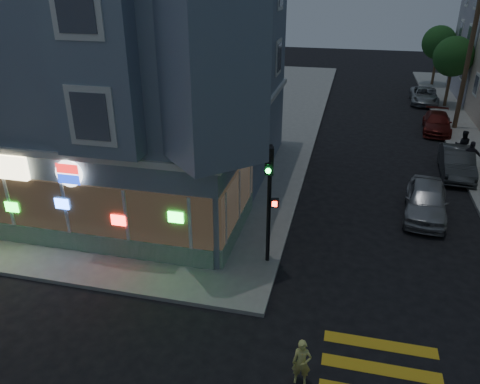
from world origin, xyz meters
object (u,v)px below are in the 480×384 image
at_px(utility_pole, 468,58).
at_px(parked_car_d, 424,96).
at_px(running_child, 302,363).
at_px(parked_car_b, 457,162).
at_px(pedestrian_b, 470,158).
at_px(traffic_signal, 269,186).
at_px(pedestrian_a, 463,145).
at_px(street_tree_far, 439,43).
at_px(parked_car_c, 437,123).
at_px(street_tree_near, 454,57).
at_px(parked_car_a, 426,200).

distance_m(utility_pole, parked_car_d, 8.25).
xyz_separation_m(running_child, parked_car_b, (6.29, 15.80, 0.04)).
bearing_deg(pedestrian_b, traffic_signal, 61.13).
bearing_deg(pedestrian_a, traffic_signal, 60.80).
bearing_deg(running_child, street_tree_far, 74.50).
height_order(parked_car_b, parked_car_c, parked_car_b).
relative_size(parked_car_b, parked_car_d, 0.97).
distance_m(street_tree_far, pedestrian_a, 20.49).
height_order(street_tree_near, running_child, street_tree_near).
distance_m(pedestrian_a, traffic_signal, 15.70).
relative_size(utility_pole, pedestrian_a, 5.38).
xyz_separation_m(pedestrian_a, parked_car_c, (-0.60, 5.43, -0.36)).
distance_m(running_child, parked_car_c, 24.25).
height_order(street_tree_near, parked_car_b, street_tree_near).
bearing_deg(traffic_signal, parked_car_d, 60.60).
bearing_deg(street_tree_far, running_child, -101.51).
xyz_separation_m(utility_pole, parked_car_d, (-1.30, 7.00, -4.17)).
relative_size(street_tree_near, parked_car_a, 1.22).
bearing_deg(traffic_signal, parked_car_a, 30.04).
height_order(street_tree_near, pedestrian_a, street_tree_near).
relative_size(pedestrian_a, parked_car_d, 0.37).
bearing_deg(street_tree_far, pedestrian_b, -92.30).
relative_size(street_tree_near, street_tree_far, 1.00).
xyz_separation_m(street_tree_far, running_child, (-7.79, -38.25, -3.26)).
xyz_separation_m(running_child, pedestrian_b, (6.89, 15.81, 0.36)).
height_order(parked_car_c, parked_car_d, parked_car_d).
height_order(running_child, parked_car_d, running_child).
height_order(parked_car_b, traffic_signal, traffic_signal).
relative_size(street_tree_near, parked_car_c, 1.23).
height_order(pedestrian_a, parked_car_d, pedestrian_a).
bearing_deg(parked_car_b, pedestrian_a, 77.77).
xyz_separation_m(running_child, pedestrian_a, (6.89, 17.99, 0.31)).
bearing_deg(street_tree_far, parked_car_b, -93.82).
height_order(utility_pole, street_tree_far, utility_pole).
bearing_deg(street_tree_far, parked_car_c, -95.78).
relative_size(parked_car_b, traffic_signal, 0.97).
bearing_deg(street_tree_near, parked_car_c, -102.39).
xyz_separation_m(pedestrian_a, parked_car_d, (-0.60, 13.26, -0.36)).
distance_m(parked_car_a, traffic_signal, 8.50).
height_order(running_child, parked_car_b, parked_car_b).
bearing_deg(traffic_signal, pedestrian_a, 43.71).
xyz_separation_m(parked_car_b, parked_car_c, (0.00, 7.62, -0.10)).
bearing_deg(street_tree_near, parked_car_d, 146.34).
distance_m(parked_car_a, parked_car_b, 5.61).
xyz_separation_m(pedestrian_b, parked_car_b, (-0.60, -0.01, -0.31)).
height_order(street_tree_far, running_child, street_tree_far).
height_order(street_tree_near, pedestrian_b, street_tree_near).
bearing_deg(running_child, utility_pole, 68.63).
xyz_separation_m(pedestrian_a, traffic_signal, (-8.74, -12.86, 2.21)).
bearing_deg(parked_car_a, running_child, -104.94).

